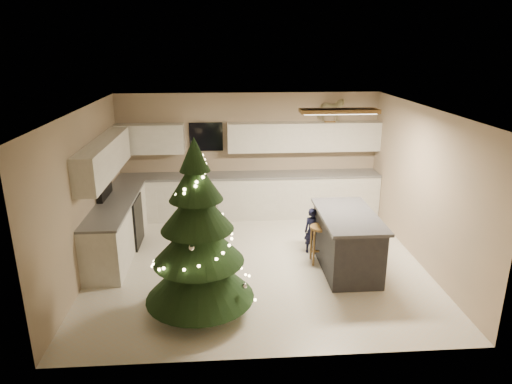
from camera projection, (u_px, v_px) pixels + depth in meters
ground_plane at (257, 262)px, 7.80m from camera, size 5.50×5.50×0.00m
room_shell at (259, 163)px, 7.26m from camera, size 5.52×5.02×2.61m
cabinetry at (206, 191)px, 9.06m from camera, size 5.50×3.20×2.00m
island at (347, 241)px, 7.47m from camera, size 0.90×1.70×0.95m
bar_stool at (320, 235)px, 7.65m from camera, size 0.34×0.34×0.66m
christmas_tree at (198, 244)px, 6.07m from camera, size 1.55×1.49×2.47m
toddler at (312, 231)px, 8.06m from camera, size 0.30×0.20×0.82m
rocking_horse at (331, 110)px, 9.42m from camera, size 0.63×0.45×0.50m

